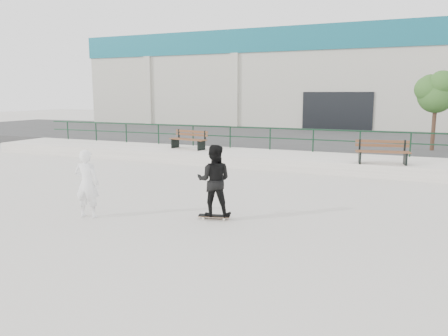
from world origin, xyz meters
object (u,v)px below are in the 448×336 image
at_px(tree, 437,91).
at_px(seated_skater, 87,184).
at_px(skateboard, 214,216).
at_px(standing_skater, 214,180).
at_px(bench_left, 189,140).
at_px(bench_right, 382,152).

height_order(tree, seated_skater, tree).
bearing_deg(skateboard, standing_skater, 75.90).
distance_m(tree, skateboard, 14.00).
height_order(skateboard, seated_skater, seated_skater).
bearing_deg(standing_skater, bench_left, -74.47).
xyz_separation_m(bench_right, tree, (1.90, 5.06, 2.25)).
bearing_deg(skateboard, bench_left, 106.99).
distance_m(skateboard, standing_skater, 0.90).
distance_m(bench_left, seated_skater, 9.96).
xyz_separation_m(standing_skater, seated_skater, (-2.98, -1.09, -0.12)).
relative_size(bench_right, seated_skater, 1.16).
xyz_separation_m(tree, seated_skater, (-8.35, -13.65, -2.33)).
bearing_deg(skateboard, seated_skater, -173.99).
bearing_deg(tree, standing_skater, -113.14).
xyz_separation_m(bench_left, seated_skater, (2.22, -9.72, -0.08)).
relative_size(tree, standing_skater, 2.03).
distance_m(tree, standing_skater, 13.83).
height_order(bench_left, skateboard, bench_left).
height_order(bench_right, seated_skater, seated_skater).
relative_size(bench_right, tree, 0.55).
xyz_separation_m(bench_right, skateboard, (-3.46, -7.49, -0.86)).
bearing_deg(seated_skater, skateboard, -172.97).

